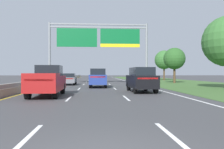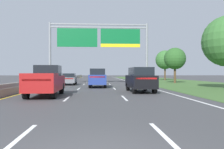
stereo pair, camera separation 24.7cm
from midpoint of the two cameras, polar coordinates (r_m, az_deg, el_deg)
name	(u,v)px [view 1 (the left image)]	position (r m, az deg, el deg)	size (l,w,h in m)	color
ground_plane	(97,82)	(39.36, -4.03, -1.98)	(220.00, 220.00, 0.00)	#3D3D3F
lane_striping	(97,83)	(38.90, -4.03, -2.00)	(11.96, 106.00, 0.01)	white
grass_verge_right	(176,82)	(41.75, 15.50, -1.84)	(14.00, 110.00, 0.02)	#3D602D
median_barrier_concrete	(58,80)	(39.89, -13.55, -1.45)	(0.60, 110.00, 0.85)	#99968E
overhead_sign_gantry	(99,40)	(35.06, -3.54, 8.47)	(15.06, 0.42, 9.23)	gray
pickup_truck_red	(47,81)	(16.89, -16.18, -1.54)	(2.11, 5.44, 2.20)	maroon
car_black_right_lane_suv	(141,79)	(19.83, 6.92, -1.17)	(2.01, 4.74, 2.11)	black
car_blue_centre_lane_suv	(98,78)	(26.14, -3.77, -0.79)	(1.98, 4.73, 2.11)	navy
car_navy_centre_lane_sedan	(96,77)	(44.32, -4.21, -0.66)	(1.84, 4.41, 1.57)	#161E47
car_grey_left_lane_sedan	(69,79)	(32.05, -10.84, -1.07)	(1.89, 4.43, 1.57)	slate
roadside_tree_mid	(174,59)	(38.05, 15.10, 3.82)	(3.47, 3.47, 5.67)	#4C3823
roadside_tree_far	(164,60)	(52.38, 12.71, 3.57)	(4.19, 4.19, 6.65)	#4C3823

